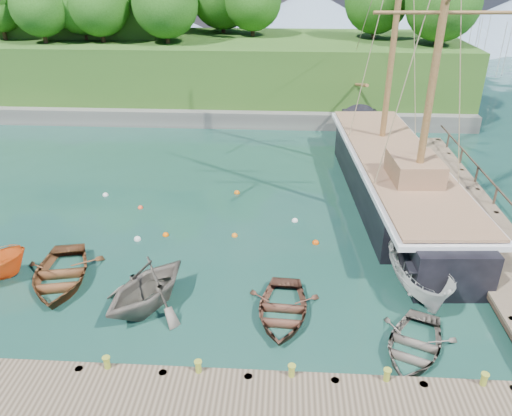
# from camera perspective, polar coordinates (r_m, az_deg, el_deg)

# --- Properties ---
(ground) EXTENTS (160.00, 160.00, 0.00)m
(ground) POSITION_cam_1_polar(r_m,az_deg,el_deg) (21.20, -1.52, -9.68)
(ground) COLOR #11362A
(ground) RESTS_ON ground
(dock_near) EXTENTS (20.00, 3.20, 1.10)m
(dock_near) POSITION_cam_1_polar(r_m,az_deg,el_deg) (16.06, 4.07, -22.56)
(dock_near) COLOR #483B2E
(dock_near) RESTS_ON ground
(dock_east) EXTENTS (3.20, 24.00, 1.10)m
(dock_east) POSITION_cam_1_polar(r_m,az_deg,el_deg) (28.66, 23.32, -0.66)
(dock_east) COLOR #483B2E
(dock_east) RESTS_ON ground
(bollard_0) EXTENTS (0.26, 0.26, 0.45)m
(bollard_0) POSITION_cam_1_polar(r_m,az_deg,el_deg) (18.19, -16.33, -18.45)
(bollard_0) COLOR olive
(bollard_0) RESTS_ON ground
(bollard_1) EXTENTS (0.26, 0.26, 0.45)m
(bollard_1) POSITION_cam_1_polar(r_m,az_deg,el_deg) (17.51, -6.46, -19.48)
(bollard_1) COLOR olive
(bollard_1) RESTS_ON ground
(bollard_2) EXTENTS (0.26, 0.26, 0.45)m
(bollard_2) POSITION_cam_1_polar(r_m,az_deg,el_deg) (17.32, 4.01, -19.98)
(bollard_2) COLOR olive
(bollard_2) RESTS_ON ground
(bollard_3) EXTENTS (0.26, 0.26, 0.45)m
(bollard_3) POSITION_cam_1_polar(r_m,az_deg,el_deg) (17.65, 14.41, -19.86)
(bollard_3) COLOR olive
(bollard_3) RESTS_ON ground
(bollard_4) EXTENTS (0.26, 0.26, 0.45)m
(bollard_4) POSITION_cam_1_polar(r_m,az_deg,el_deg) (18.47, 24.11, -19.21)
(bollard_4) COLOR olive
(bollard_4) RESTS_ON ground
(rowboat_0) EXTENTS (4.29, 5.33, 0.98)m
(rowboat_0) POSITION_cam_1_polar(r_m,az_deg,el_deg) (23.42, -21.39, -7.87)
(rowboat_0) COLOR #59341B
(rowboat_0) RESTS_ON ground
(rowboat_1) EXTENTS (5.27, 5.52, 2.26)m
(rowboat_1) POSITION_cam_1_polar(r_m,az_deg,el_deg) (20.94, -12.19, -10.92)
(rowboat_1) COLOR #625B51
(rowboat_1) RESTS_ON ground
(rowboat_2) EXTENTS (3.16, 4.25, 0.84)m
(rowboat_2) POSITION_cam_1_polar(r_m,az_deg,el_deg) (20.03, 2.96, -12.23)
(rowboat_2) COLOR #4F2F22
(rowboat_2) RESTS_ON ground
(rowboat_3) EXTENTS (4.08, 4.63, 0.79)m
(rowboat_3) POSITION_cam_1_polar(r_m,az_deg,el_deg) (19.36, 17.42, -15.34)
(rowboat_3) COLOR #5A534A
(rowboat_3) RESTS_ON ground
(cabin_boat_white) EXTENTS (2.54, 5.01, 1.85)m
(cabin_boat_white) POSITION_cam_1_polar(r_m,az_deg,el_deg) (22.32, 17.85, -9.07)
(cabin_boat_white) COLOR silver
(cabin_boat_white) RESTS_ON ground
(schooner) EXTENTS (5.91, 26.36, 19.09)m
(schooner) POSITION_cam_1_polar(r_m,az_deg,el_deg) (29.86, 15.53, 3.05)
(schooner) COLOR black
(schooner) RESTS_ON ground
(mooring_buoy_0) EXTENTS (0.35, 0.35, 0.35)m
(mooring_buoy_0) POSITION_cam_1_polar(r_m,az_deg,el_deg) (25.54, -13.39, -3.56)
(mooring_buoy_0) COLOR silver
(mooring_buoy_0) RESTS_ON ground
(mooring_buoy_1) EXTENTS (0.32, 0.32, 0.32)m
(mooring_buoy_1) POSITION_cam_1_polar(r_m,az_deg,el_deg) (25.63, -10.27, -3.11)
(mooring_buoy_1) COLOR #E95900
(mooring_buoy_1) RESTS_ON ground
(mooring_buoy_2) EXTENTS (0.30, 0.30, 0.30)m
(mooring_buoy_2) POSITION_cam_1_polar(r_m,az_deg,el_deg) (25.19, -2.46, -3.23)
(mooring_buoy_2) COLOR orange
(mooring_buoy_2) RESTS_ON ground
(mooring_buoy_3) EXTENTS (0.33, 0.33, 0.33)m
(mooring_buoy_3) POSITION_cam_1_polar(r_m,az_deg,el_deg) (26.62, 4.46, -1.53)
(mooring_buoy_3) COLOR silver
(mooring_buoy_3) RESTS_ON ground
(mooring_buoy_4) EXTENTS (0.29, 0.29, 0.29)m
(mooring_buoy_4) POSITION_cam_1_polar(r_m,az_deg,el_deg) (28.66, -13.06, -0.02)
(mooring_buoy_4) COLOR #F34622
(mooring_buoy_4) RESTS_ON ground
(mooring_buoy_5) EXTENTS (0.34, 0.34, 0.34)m
(mooring_buoy_5) POSITION_cam_1_polar(r_m,az_deg,el_deg) (29.70, -2.20, 1.69)
(mooring_buoy_5) COLOR #D1660E
(mooring_buoy_5) RESTS_ON ground
(mooring_buoy_6) EXTENTS (0.34, 0.34, 0.34)m
(mooring_buoy_6) POSITION_cam_1_polar(r_m,az_deg,el_deg) (30.71, -16.81, 1.37)
(mooring_buoy_6) COLOR silver
(mooring_buoy_6) RESTS_ON ground
(mooring_buoy_7) EXTENTS (0.34, 0.34, 0.34)m
(mooring_buoy_7) POSITION_cam_1_polar(r_m,az_deg,el_deg) (24.73, 6.82, -4.04)
(mooring_buoy_7) COLOR #D34907
(mooring_buoy_7) RESTS_ON ground
(headland) EXTENTS (51.00, 19.31, 12.90)m
(headland) POSITION_cam_1_polar(r_m,az_deg,el_deg) (50.93, -13.79, 18.14)
(headland) COLOR #474744
(headland) RESTS_ON ground
(distant_ridge) EXTENTS (117.00, 40.00, 10.00)m
(distant_ridge) POSITION_cam_1_polar(r_m,az_deg,el_deg) (87.40, 5.58, 21.31)
(distant_ridge) COLOR #728CA5
(distant_ridge) RESTS_ON ground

